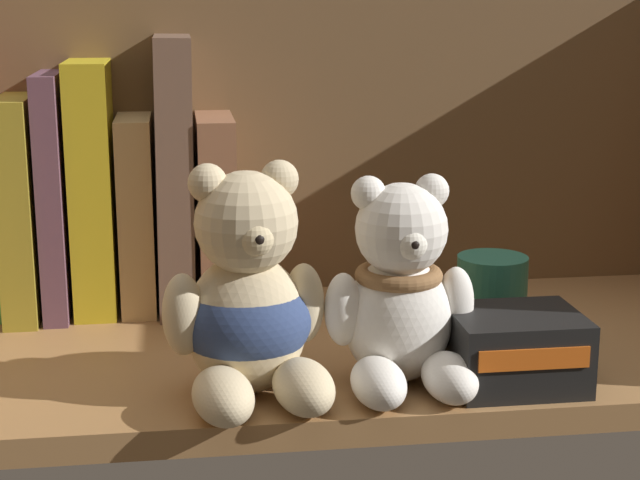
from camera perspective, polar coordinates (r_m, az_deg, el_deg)
The scene contains 12 objects.
shelf_board at distance 81.16cm, azimuth -1.70°, elevation -6.47°, with size 74.16×30.72×2.00cm, color #9E7042.
shelf_back_panel at distance 93.14cm, azimuth -2.85°, elevation 5.09°, with size 76.56×1.20×30.19cm, color brown.
book_4 at distance 91.28cm, azimuth -16.23°, elevation 1.99°, with size 2.79×14.08×18.68cm, color olive.
book_5 at distance 90.74cm, azimuth -14.52°, elevation 2.65°, with size 2.03×13.18×20.58cm, color #5E3D4D.
book_6 at distance 90.34cm, azimuth -12.55°, elevation 3.01°, with size 3.52×11.54×21.51cm, color gold.
book_7 at distance 90.57cm, azimuth -10.19°, elevation 1.63°, with size 2.93×11.44×16.80cm, color tan.
book_8 at distance 89.87cm, azimuth -8.13°, elevation 3.80°, with size 3.01×13.72×23.54cm, color brown.
book_9 at distance 90.54cm, azimuth -5.87°, elevation 1.78°, with size 3.12×14.15×16.82cm, color #905E42.
teddy_bear_larger at distance 69.04cm, azimuth -4.05°, elevation -3.72°, with size 11.96×12.74×16.13cm.
teddy_bear_smaller at distance 70.93cm, azimuth 4.57°, elevation -3.24°, with size 10.89×11.07×14.89cm.
pillar_candle at distance 83.10cm, azimuth 9.58°, elevation -3.09°, with size 5.67×5.67×6.51cm, color #2D7A66.
small_product_box at distance 73.07cm, azimuth 10.89°, elevation -6.03°, with size 9.02×7.76×5.23cm.
Camera 1 is at (-8.22, -75.79, 28.86)cm, focal length 57.09 mm.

